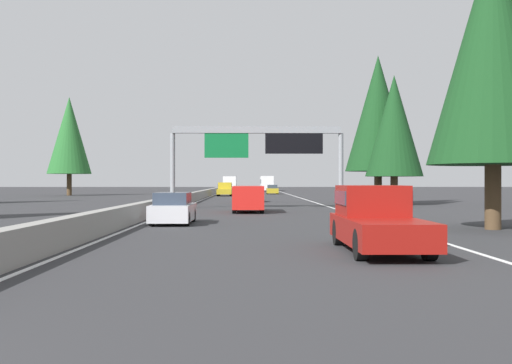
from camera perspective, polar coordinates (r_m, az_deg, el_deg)
name	(u,v)px	position (r m, az deg, el deg)	size (l,w,h in m)	color
ground_plane	(200,200)	(65.43, -5.33, -1.69)	(320.00, 320.00, 0.00)	#2D2D30
median_barrier	(209,192)	(85.38, -4.46, -0.98)	(180.00, 0.56, 0.90)	gray
shoulder_stripe_right	(299,197)	(75.48, 4.04, -1.46)	(160.00, 0.16, 0.01)	silver
shoulder_stripe_median	(208,197)	(75.38, -4.54, -1.46)	(160.00, 0.16, 0.01)	silver
sign_gantry_overhead	(259,143)	(44.37, 0.31, 3.67)	(0.50, 12.68, 6.01)	gray
pickup_near_center	(376,219)	(17.73, 11.22, -3.39)	(5.60, 2.00, 1.86)	maroon
sedan_mid_left	(173,209)	(28.65, -7.79, -2.54)	(4.40, 1.80, 1.47)	silver
sedan_near_right	(250,195)	(58.96, -0.61, -1.22)	(4.40, 1.80, 1.47)	maroon
bus_far_center	(267,183)	(127.15, 1.00, -0.08)	(11.50, 2.55, 3.10)	white
sedan_distant_a	(272,190)	(96.07, 1.54, -0.73)	(4.40, 1.80, 1.47)	#AD931E
minivan_far_left	(248,197)	(39.11, -0.75, -1.46)	(5.00, 1.95, 1.69)	red
box_truck_mid_center	(230,183)	(115.87, -2.46, -0.14)	(8.50, 2.40, 2.95)	white
pickup_distant_b	(225,189)	(83.87, -2.95, -0.69)	(5.60, 2.00, 1.86)	#AD931E
conifer_right_foreground	(493,50)	(27.35, 21.38, 11.47)	(5.35, 5.35, 12.16)	#4C3823
conifer_right_near	(394,126)	(52.60, 12.86, 5.16)	(4.83, 4.83, 10.98)	#4C3823
conifer_right_mid	(378,113)	(55.07, 11.40, 6.33)	(5.80, 5.80, 13.17)	#4C3823
conifer_left_mid	(69,135)	(90.37, -17.15, 4.20)	(6.18, 6.18, 14.04)	#4C3823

